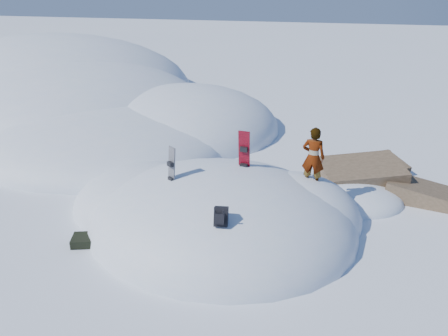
% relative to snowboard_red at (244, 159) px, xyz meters
% --- Properties ---
extents(ground, '(120.00, 120.00, 0.00)m').
position_rel_snowboard_red_xyz_m(ground, '(-0.43, -0.82, -1.61)').
color(ground, white).
rests_on(ground, ground).
extents(snow_mound, '(8.00, 6.00, 3.00)m').
position_rel_snowboard_red_xyz_m(snow_mound, '(-0.60, -0.58, -1.61)').
color(snow_mound, silver).
rests_on(snow_mound, ground).
extents(snow_ridge, '(21.50, 18.50, 6.40)m').
position_rel_snowboard_red_xyz_m(snow_ridge, '(-10.86, 9.03, -1.61)').
color(snow_ridge, silver).
rests_on(snow_ridge, ground).
extents(rock_outcrop, '(4.68, 4.41, 1.68)m').
position_rel_snowboard_red_xyz_m(rock_outcrop, '(3.29, 2.19, -1.60)').
color(rock_outcrop, brown).
rests_on(rock_outcrop, ground).
extents(snowboard_red, '(0.32, 0.22, 1.61)m').
position_rel_snowboard_red_xyz_m(snowboard_red, '(0.00, 0.00, 0.00)').
color(snowboard_red, red).
rests_on(snowboard_red, snow_mound).
extents(snowboard_dark, '(0.29, 0.27, 1.36)m').
position_rel_snowboard_red_xyz_m(snowboard_dark, '(-1.58, -1.19, -0.05)').
color(snowboard_dark, black).
rests_on(snowboard_dark, snow_mound).
extents(backpack, '(0.33, 0.40, 0.49)m').
position_rel_snowboard_red_xyz_m(backpack, '(0.05, -2.63, -0.26)').
color(backpack, black).
rests_on(backpack, snow_mound).
extents(gear_pile, '(0.99, 0.77, 0.26)m').
position_rel_snowboard_red_xyz_m(gear_pile, '(-3.30, -2.38, -1.48)').
color(gear_pile, black).
rests_on(gear_pile, ground).
extents(person, '(0.63, 0.46, 1.60)m').
position_rel_snowboard_red_xyz_m(person, '(1.76, 0.13, 0.18)').
color(person, slate).
rests_on(person, snow_mound).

